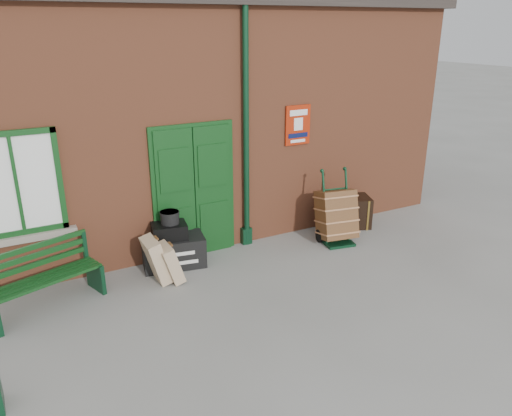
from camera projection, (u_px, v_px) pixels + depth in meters
ground at (252, 286)px, 7.54m from camera, size 80.00×80.00×0.00m
station_building at (167, 110)px, 9.67m from camera, size 10.30×4.30×4.36m
bench at (43, 276)px, 6.84m from camera, size 1.59×0.92×0.94m
houdini_trunk at (174, 252)px, 8.11m from camera, size 1.07×0.71×0.49m
strongbox at (169, 231)px, 7.96m from camera, size 0.61×0.49×0.25m
hatbox at (170, 217)px, 7.92m from camera, size 0.34×0.34×0.20m
suitcase_back at (156, 260)px, 7.58m from camera, size 0.38×0.50×0.72m
suitcase_front at (170, 263)px, 7.60m from camera, size 0.35×0.45×0.62m
porter_trolley at (336, 215)px, 8.93m from camera, size 0.74×0.78×1.30m
dark_trunk at (348, 212)px, 9.69m from camera, size 0.96×0.80×0.59m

